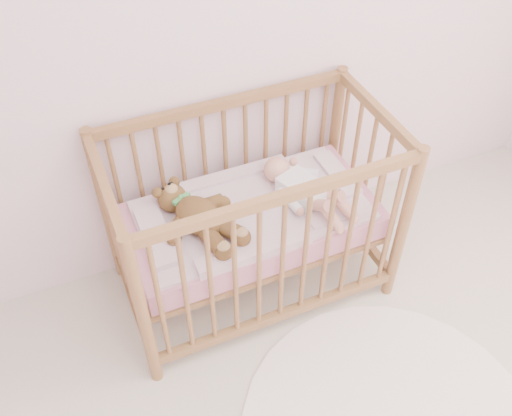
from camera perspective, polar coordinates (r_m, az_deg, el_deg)
name	(u,v)px	position (r m, az deg, el deg)	size (l,w,h in m)	color
wall_back	(239,18)	(2.65, -1.73, 18.47)	(4.00, 0.02, 2.70)	white
crib	(252,219)	(2.82, -0.40, -1.07)	(1.36, 0.76, 1.00)	olive
mattress	(252,221)	(2.83, -0.40, -1.28)	(1.22, 0.62, 0.13)	pink
blanket	(252,210)	(2.78, -0.41, -0.21)	(1.10, 0.58, 0.06)	#D291A9
baby	(302,187)	(2.80, 4.62, 2.09)	(0.29, 0.60, 0.14)	white
teddy_bear	(199,216)	(2.64, -5.71, -0.84)	(0.39, 0.56, 0.16)	brown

